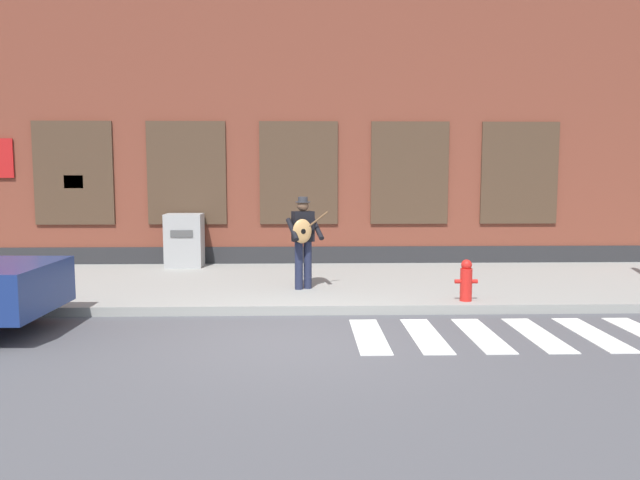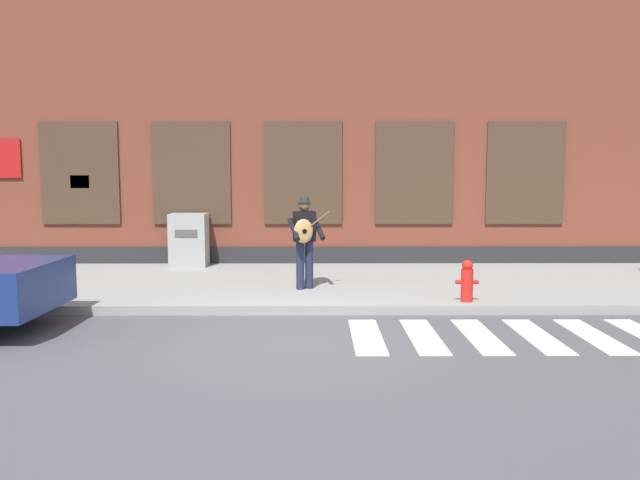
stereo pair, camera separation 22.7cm
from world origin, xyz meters
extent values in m
plane|color=#4C4C51|center=(0.00, 0.00, 0.00)|extent=(160.00, 160.00, 0.00)
cube|color=gray|center=(0.00, 3.97, 0.08)|extent=(28.00, 4.80, 0.15)
cube|color=brown|center=(0.00, 8.37, 4.23)|extent=(28.00, 4.00, 8.47)
cube|color=#28282B|center=(0.00, 6.35, 0.28)|extent=(28.00, 0.04, 0.55)
cube|color=#473323|center=(-5.20, 6.34, 2.28)|extent=(1.82, 0.06, 2.39)
cube|color=black|center=(-5.20, 6.33, 2.28)|extent=(1.70, 0.03, 2.27)
cube|color=#473323|center=(-2.60, 6.34, 2.28)|extent=(1.82, 0.06, 2.39)
cube|color=black|center=(-2.60, 6.33, 2.28)|extent=(1.70, 0.03, 2.27)
cube|color=#473323|center=(0.00, 6.34, 2.28)|extent=(1.82, 0.06, 2.39)
cube|color=black|center=(0.00, 6.33, 2.28)|extent=(1.70, 0.03, 2.27)
cube|color=#473323|center=(2.60, 6.34, 2.28)|extent=(1.82, 0.06, 2.39)
cube|color=black|center=(2.60, 6.33, 2.28)|extent=(1.70, 0.03, 2.27)
cube|color=#473323|center=(5.20, 6.34, 2.28)|extent=(1.82, 0.06, 2.39)
cube|color=black|center=(5.20, 6.33, 2.28)|extent=(1.70, 0.03, 2.27)
cube|color=yellow|center=(-5.20, 6.32, 2.08)|extent=(0.44, 0.02, 0.30)
cube|color=silver|center=(1.02, 0.27, 0.01)|extent=(0.42, 1.90, 0.01)
cube|color=silver|center=(1.81, 0.27, 0.01)|extent=(0.42, 1.90, 0.01)
cube|color=silver|center=(2.61, 0.27, 0.01)|extent=(0.42, 1.90, 0.01)
cube|color=silver|center=(3.41, 0.27, 0.01)|extent=(0.42, 1.90, 0.01)
cube|color=silver|center=(4.20, 0.27, 0.01)|extent=(0.42, 1.90, 0.01)
cube|color=silver|center=(-3.51, 1.06, 0.74)|extent=(0.07, 0.24, 0.12)
cube|color=silver|center=(-3.54, -0.08, 0.74)|extent=(0.07, 0.24, 0.12)
cylinder|color=black|center=(-4.43, 1.39, 0.33)|extent=(0.67, 0.26, 0.66)
cylinder|color=#1E233D|center=(0.18, 3.13, 0.59)|extent=(0.15, 0.15, 0.88)
cylinder|color=#1E233D|center=(0.01, 3.05, 0.59)|extent=(0.15, 0.15, 0.88)
cube|color=black|center=(0.09, 3.10, 1.31)|extent=(0.43, 0.34, 0.56)
sphere|color=brown|center=(0.09, 3.10, 1.70)|extent=(0.22, 0.22, 0.22)
cylinder|color=#333338|center=(0.09, 3.10, 1.76)|extent=(0.28, 0.28, 0.02)
cylinder|color=#333338|center=(0.09, 3.10, 1.81)|extent=(0.18, 0.18, 0.09)
cylinder|color=black|center=(0.35, 3.08, 1.27)|extent=(0.26, 0.51, 0.39)
cylinder|color=black|center=(-0.10, 2.92, 1.27)|extent=(0.26, 0.51, 0.39)
ellipsoid|color=tan|center=(0.08, 2.90, 1.24)|extent=(0.38, 0.24, 0.44)
cylinder|color=black|center=(0.10, 2.84, 1.24)|extent=(0.09, 0.04, 0.09)
cylinder|color=brown|center=(0.33, 2.97, 1.42)|extent=(0.46, 0.19, 0.34)
cube|color=#9E9E9E|center=(-2.61, 5.92, 0.76)|extent=(0.83, 0.62, 1.21)
cube|color=#4C4C4C|center=(-2.61, 5.60, 0.94)|extent=(0.50, 0.02, 0.16)
cylinder|color=red|center=(2.82, 1.92, 0.43)|extent=(0.20, 0.20, 0.55)
sphere|color=red|center=(2.82, 1.92, 0.76)|extent=(0.18, 0.18, 0.18)
cylinder|color=red|center=(2.68, 1.92, 0.48)|extent=(0.10, 0.07, 0.07)
cylinder|color=red|center=(2.96, 1.92, 0.48)|extent=(0.10, 0.07, 0.07)
camera|label=1|loc=(0.08, -8.28, 2.29)|focal=35.00mm
camera|label=2|loc=(0.31, -8.29, 2.29)|focal=35.00mm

